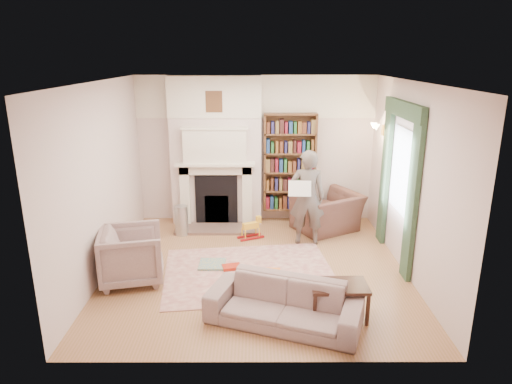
{
  "coord_description": "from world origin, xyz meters",
  "views": [
    {
      "loc": [
        -0.01,
        -6.39,
        3.15
      ],
      "look_at": [
        0.0,
        0.25,
        1.15
      ],
      "focal_mm": 32.0,
      "sensor_mm": 36.0,
      "label": 1
    }
  ],
  "objects_px": {
    "bookcase": "(290,163)",
    "sofa": "(284,304)",
    "coffee_table": "(338,301)",
    "armchair_left": "(132,255)",
    "paraffin_heater": "(181,220)",
    "man_reading": "(307,198)",
    "armchair_reading": "(327,212)",
    "rocking_horse": "(251,228)"
  },
  "relations": [
    {
      "from": "bookcase",
      "to": "armchair_left",
      "type": "xyz_separation_m",
      "value": [
        -2.43,
        -2.51,
        -0.78
      ]
    },
    {
      "from": "sofa",
      "to": "paraffin_heater",
      "type": "xyz_separation_m",
      "value": [
        -1.68,
        2.88,
        0.01
      ]
    },
    {
      "from": "bookcase",
      "to": "armchair_reading",
      "type": "xyz_separation_m",
      "value": [
        0.67,
        -0.53,
        -0.82
      ]
    },
    {
      "from": "armchair_reading",
      "to": "man_reading",
      "type": "distance_m",
      "value": 0.88
    },
    {
      "from": "man_reading",
      "to": "armchair_reading",
      "type": "bearing_deg",
      "value": -124.48
    },
    {
      "from": "man_reading",
      "to": "coffee_table",
      "type": "distance_m",
      "value": 2.43
    },
    {
      "from": "bookcase",
      "to": "sofa",
      "type": "height_order",
      "value": "bookcase"
    },
    {
      "from": "armchair_reading",
      "to": "man_reading",
      "type": "relative_size",
      "value": 0.67
    },
    {
      "from": "paraffin_heater",
      "to": "sofa",
      "type": "bearing_deg",
      "value": -59.72
    },
    {
      "from": "rocking_horse",
      "to": "man_reading",
      "type": "bearing_deg",
      "value": -36.53
    },
    {
      "from": "armchair_left",
      "to": "armchair_reading",
      "type": "bearing_deg",
      "value": -70.09
    },
    {
      "from": "bookcase",
      "to": "coffee_table",
      "type": "bearing_deg",
      "value": -83.93
    },
    {
      "from": "paraffin_heater",
      "to": "man_reading",
      "type": "bearing_deg",
      "value": -9.84
    },
    {
      "from": "bookcase",
      "to": "man_reading",
      "type": "height_order",
      "value": "bookcase"
    },
    {
      "from": "man_reading",
      "to": "paraffin_heater",
      "type": "height_order",
      "value": "man_reading"
    },
    {
      "from": "armchair_left",
      "to": "sofa",
      "type": "distance_m",
      "value": 2.4
    },
    {
      "from": "bookcase",
      "to": "sofa",
      "type": "distance_m",
      "value": 3.76
    },
    {
      "from": "sofa",
      "to": "rocking_horse",
      "type": "xyz_separation_m",
      "value": [
        -0.42,
        2.7,
        -0.07
      ]
    },
    {
      "from": "paraffin_heater",
      "to": "rocking_horse",
      "type": "relative_size",
      "value": 1.21
    },
    {
      "from": "man_reading",
      "to": "rocking_horse",
      "type": "bearing_deg",
      "value": -9.17
    },
    {
      "from": "bookcase",
      "to": "coffee_table",
      "type": "distance_m",
      "value": 3.63
    },
    {
      "from": "man_reading",
      "to": "rocking_horse",
      "type": "distance_m",
      "value": 1.17
    },
    {
      "from": "armchair_reading",
      "to": "bookcase",
      "type": "bearing_deg",
      "value": -67.45
    },
    {
      "from": "armchair_reading",
      "to": "coffee_table",
      "type": "xyz_separation_m",
      "value": [
        -0.3,
        -2.95,
        -0.13
      ]
    },
    {
      "from": "armchair_reading",
      "to": "rocking_horse",
      "type": "xyz_separation_m",
      "value": [
        -1.41,
        -0.4,
        -0.16
      ]
    },
    {
      "from": "coffee_table",
      "to": "sofa",
      "type": "bearing_deg",
      "value": -168.6
    },
    {
      "from": "bookcase",
      "to": "paraffin_heater",
      "type": "height_order",
      "value": "bookcase"
    },
    {
      "from": "rocking_horse",
      "to": "sofa",
      "type": "bearing_deg",
      "value": -106.02
    },
    {
      "from": "paraffin_heater",
      "to": "rocking_horse",
      "type": "xyz_separation_m",
      "value": [
        1.26,
        -0.19,
        -0.07
      ]
    },
    {
      "from": "coffee_table",
      "to": "rocking_horse",
      "type": "relative_size",
      "value": 1.54
    },
    {
      "from": "armchair_left",
      "to": "man_reading",
      "type": "height_order",
      "value": "man_reading"
    },
    {
      "from": "bookcase",
      "to": "sofa",
      "type": "relative_size",
      "value": 1.0
    },
    {
      "from": "armchair_reading",
      "to": "rocking_horse",
      "type": "relative_size",
      "value": 2.42
    },
    {
      "from": "armchair_reading",
      "to": "rocking_horse",
      "type": "bearing_deg",
      "value": -13.11
    },
    {
      "from": "man_reading",
      "to": "paraffin_heater",
      "type": "distance_m",
      "value": 2.32
    },
    {
      "from": "bookcase",
      "to": "sofa",
      "type": "xyz_separation_m",
      "value": [
        -0.32,
        -3.63,
        -0.91
      ]
    },
    {
      "from": "armchair_reading",
      "to": "sofa",
      "type": "xyz_separation_m",
      "value": [
        -0.99,
        -3.1,
        -0.09
      ]
    },
    {
      "from": "armchair_reading",
      "to": "paraffin_heater",
      "type": "relative_size",
      "value": 2.0
    },
    {
      "from": "coffee_table",
      "to": "armchair_left",
      "type": "bearing_deg",
      "value": 160.29
    },
    {
      "from": "armchair_reading",
      "to": "rocking_horse",
      "type": "distance_m",
      "value": 1.48
    },
    {
      "from": "man_reading",
      "to": "paraffin_heater",
      "type": "relative_size",
      "value": 3.01
    },
    {
      "from": "man_reading",
      "to": "coffee_table",
      "type": "height_order",
      "value": "man_reading"
    }
  ]
}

